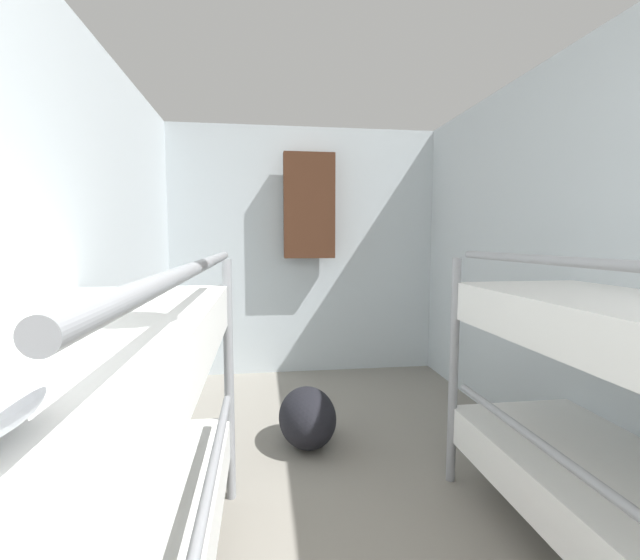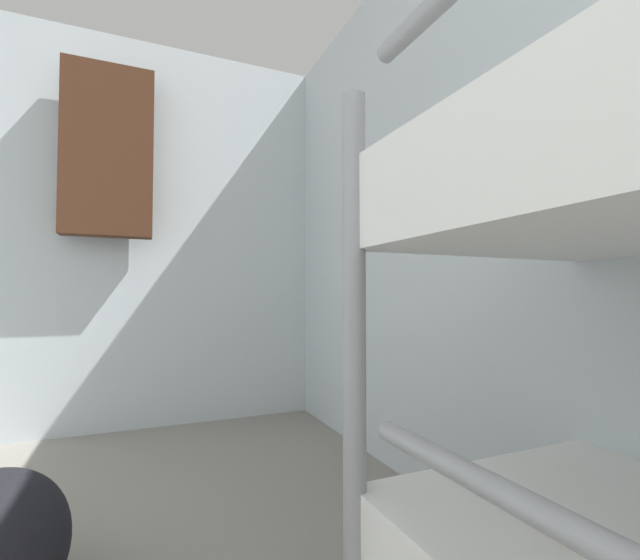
% 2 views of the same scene
% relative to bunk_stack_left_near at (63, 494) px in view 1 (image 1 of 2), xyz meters
% --- Properties ---
extents(wall_left, '(0.06, 4.32, 2.20)m').
position_rel_bunk_stack_left_near_xyz_m(wall_left, '(-0.36, 0.71, 0.48)').
color(wall_left, silver).
rests_on(wall_left, ground_plane).
extents(wall_right, '(0.06, 4.32, 2.20)m').
position_rel_bunk_stack_left_near_xyz_m(wall_right, '(2.08, 0.71, 0.48)').
color(wall_right, silver).
rests_on(wall_right, ground_plane).
extents(wall_back, '(2.49, 0.06, 2.20)m').
position_rel_bunk_stack_left_near_xyz_m(wall_back, '(0.86, 2.84, 0.48)').
color(wall_back, silver).
rests_on(wall_back, ground_plane).
extents(bunk_stack_left_near, '(0.66, 1.79, 1.16)m').
position_rel_bunk_stack_left_near_xyz_m(bunk_stack_left_near, '(0.00, 0.00, 0.00)').
color(bunk_stack_left_near, gray).
rests_on(bunk_stack_left_near, ground_plane).
extents(duffel_bag, '(0.34, 0.48, 0.34)m').
position_rel_bunk_stack_left_near_xyz_m(duffel_bag, '(0.73, 1.39, -0.45)').
color(duffel_bag, black).
rests_on(duffel_bag, ground_plane).
extents(hanging_coat, '(0.44, 0.12, 0.90)m').
position_rel_bunk_stack_left_near_xyz_m(hanging_coat, '(0.88, 2.69, 0.88)').
color(hanging_coat, '#472819').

